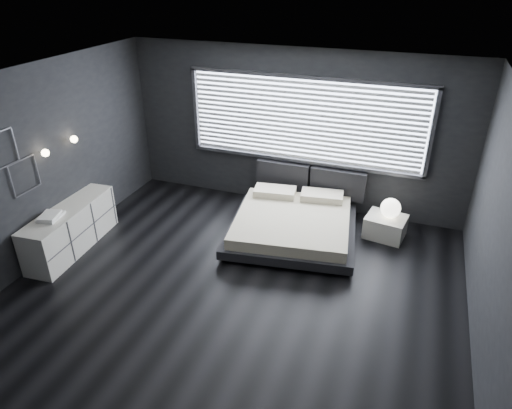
% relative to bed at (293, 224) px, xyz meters
% --- Properties ---
extents(room, '(6.04, 6.00, 2.80)m').
position_rel_bed_xyz_m(room, '(-0.36, -1.59, 1.16)').
color(room, black).
rests_on(room, ground).
extents(window, '(4.14, 0.09, 1.52)m').
position_rel_bed_xyz_m(window, '(-0.16, 1.11, 1.37)').
color(window, white).
rests_on(window, ground).
extents(headboard, '(1.96, 0.16, 0.52)m').
position_rel_bed_xyz_m(headboard, '(0.01, 1.05, 0.33)').
color(headboard, black).
rests_on(headboard, ground).
extents(sconce_near, '(0.18, 0.11, 0.11)m').
position_rel_bed_xyz_m(sconce_near, '(-3.24, -1.54, 1.36)').
color(sconce_near, silver).
rests_on(sconce_near, ground).
extents(sconce_far, '(0.18, 0.11, 0.11)m').
position_rel_bed_xyz_m(sconce_far, '(-3.24, -0.94, 1.36)').
color(sconce_far, silver).
rests_on(sconce_far, ground).
extents(wall_art_upper, '(0.01, 0.48, 0.48)m').
position_rel_bed_xyz_m(wall_art_upper, '(-3.33, -2.14, 1.61)').
color(wall_art_upper, '#47474C').
rests_on(wall_art_upper, ground).
extents(wall_art_lower, '(0.01, 0.48, 0.48)m').
position_rel_bed_xyz_m(wall_art_lower, '(-3.33, -1.89, 1.14)').
color(wall_art_lower, '#47474C').
rests_on(wall_art_lower, ground).
extents(bed, '(2.25, 2.17, 0.52)m').
position_rel_bed_xyz_m(bed, '(0.00, 0.00, 0.00)').
color(bed, black).
rests_on(bed, ground).
extents(nightstand, '(0.69, 0.60, 0.36)m').
position_rel_bed_xyz_m(nightstand, '(1.42, 0.54, -0.06)').
color(nightstand, silver).
rests_on(nightstand, ground).
extents(orb_lamp, '(0.32, 0.32, 0.32)m').
position_rel_bed_xyz_m(orb_lamp, '(1.45, 0.57, 0.28)').
color(orb_lamp, white).
rests_on(orb_lamp, nightstand).
extents(dresser, '(0.62, 1.78, 0.70)m').
position_rel_bed_xyz_m(dresser, '(-3.13, -1.48, 0.11)').
color(dresser, silver).
rests_on(dresser, ground).
extents(book_stack, '(0.34, 0.41, 0.07)m').
position_rel_bed_xyz_m(book_stack, '(-3.14, -1.81, 0.49)').
color(book_stack, white).
rests_on(book_stack, dresser).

